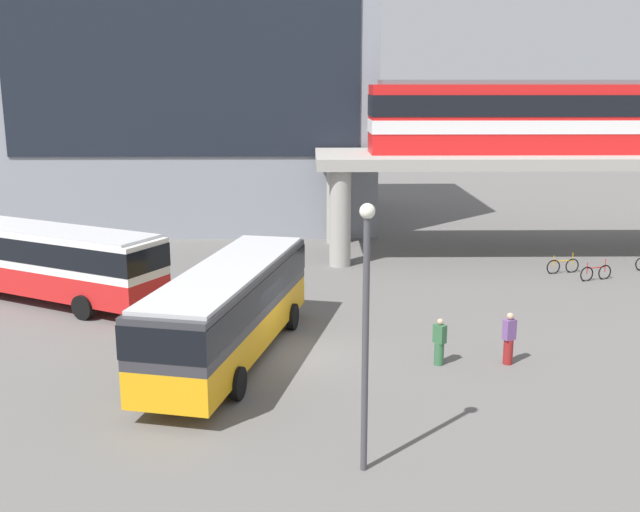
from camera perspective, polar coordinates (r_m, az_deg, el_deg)
ground_plane at (r=35.28m, az=-1.56°, el=-1.88°), size 120.00×120.00×0.00m
station_building at (r=52.26m, az=-9.20°, el=13.03°), size 22.97×15.93×18.43m
elevated_platform at (r=42.85m, az=19.89°, el=6.51°), size 29.41×7.22×5.52m
train at (r=42.77m, az=20.55°, el=10.09°), size 24.27×2.96×3.84m
bus_main at (r=24.89m, az=-6.96°, el=-3.62°), size 4.97×11.33×3.22m
bus_secondary at (r=33.44m, az=-20.21°, el=-0.02°), size 10.91×7.51×3.22m
bicycle_red at (r=37.57m, az=20.50°, el=-1.23°), size 1.71×0.64×1.04m
bicycle_orange at (r=38.44m, az=18.22°, el=-0.74°), size 1.75×0.49×1.04m
pedestrian_waiting_near_stop at (r=24.93m, az=9.20°, el=-6.67°), size 0.46×0.47×1.60m
pedestrian_by_bike_rack at (r=25.44m, az=14.36°, el=-6.29°), size 0.48×0.42×1.78m
lamp_post at (r=17.13m, az=3.55°, el=-4.83°), size 0.36×0.36×6.53m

